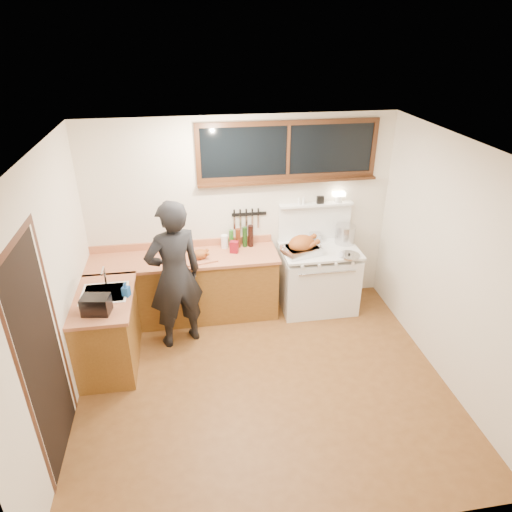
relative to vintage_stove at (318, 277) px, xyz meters
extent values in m
cube|color=brown|center=(-1.00, -1.41, -0.48)|extent=(4.00, 3.50, 0.02)
cube|color=silver|center=(-1.00, 0.36, 0.83)|extent=(4.00, 0.05, 2.60)
cube|color=silver|center=(-1.00, -3.19, 0.83)|extent=(4.00, 0.05, 2.60)
cube|color=silver|center=(-3.03, -1.41, 0.83)|extent=(0.05, 3.50, 2.60)
cube|color=silver|center=(1.02, -1.41, 0.83)|extent=(0.05, 3.50, 2.60)
cube|color=white|center=(-1.00, -1.41, 2.16)|extent=(4.00, 3.50, 0.05)
cube|color=brown|center=(-1.80, 0.04, -0.04)|extent=(2.40, 0.60, 0.86)
cube|color=#B96D49|center=(-1.80, 0.03, 0.41)|extent=(2.44, 0.64, 0.04)
cube|color=#B96D49|center=(-1.80, 0.32, 0.48)|extent=(2.40, 0.03, 0.10)
sphere|color=#B78C38|center=(-2.80, -0.24, 0.23)|extent=(0.03, 0.03, 0.03)
sphere|color=#B78C38|center=(-2.30, -0.24, 0.23)|extent=(0.03, 0.03, 0.03)
sphere|color=#B78C38|center=(-1.80, -0.24, 0.23)|extent=(0.03, 0.03, 0.03)
sphere|color=#B78C38|center=(-1.30, -0.24, 0.23)|extent=(0.03, 0.03, 0.03)
sphere|color=#B78C38|center=(-0.85, -0.24, 0.23)|extent=(0.03, 0.03, 0.03)
cube|color=brown|center=(-2.70, -0.79, -0.04)|extent=(0.60, 1.05, 0.86)
cube|color=#B96D49|center=(-2.69, -0.79, 0.41)|extent=(0.64, 1.09, 0.04)
cube|color=white|center=(-2.68, -0.71, 0.37)|extent=(0.45, 0.40, 0.14)
cube|color=white|center=(-2.68, -0.71, 0.44)|extent=(0.50, 0.45, 0.01)
cylinder|color=silver|center=(-2.68, -0.53, 0.55)|extent=(0.02, 0.02, 0.24)
cylinder|color=silver|center=(-2.68, -0.61, 0.66)|extent=(0.02, 0.18, 0.02)
cube|color=white|center=(0.00, -0.01, -0.06)|extent=(1.00, 0.70, 0.82)
cube|color=white|center=(0.00, -0.01, 0.42)|extent=(1.02, 0.72, 0.03)
cube|color=white|center=(0.00, -0.35, 0.05)|extent=(0.88, 0.02, 0.46)
cylinder|color=silver|center=(0.00, -0.38, 0.27)|extent=(0.75, 0.02, 0.02)
cylinder|color=white|center=(-0.33, -0.37, 0.38)|extent=(0.04, 0.03, 0.04)
cylinder|color=white|center=(-0.11, -0.37, 0.38)|extent=(0.04, 0.03, 0.04)
cylinder|color=white|center=(0.11, -0.37, 0.38)|extent=(0.04, 0.03, 0.04)
cylinder|color=white|center=(0.33, -0.37, 0.38)|extent=(0.04, 0.03, 0.04)
cube|color=white|center=(0.00, 0.31, 0.68)|extent=(1.00, 0.05, 0.50)
cube|color=white|center=(0.00, 0.28, 0.95)|extent=(1.00, 0.12, 0.03)
cylinder|color=white|center=(0.30, 0.28, 1.01)|extent=(0.09, 0.09, 0.09)
cube|color=#FFE5B2|center=(0.30, 0.28, 1.08)|extent=(0.17, 0.08, 0.06)
cube|color=black|center=(0.05, 0.28, 1.01)|extent=(0.09, 0.05, 0.10)
cylinder|color=white|center=(-0.18, 0.28, 1.01)|extent=(0.04, 0.04, 0.09)
cylinder|color=white|center=(-0.24, 0.28, 1.01)|extent=(0.04, 0.04, 0.09)
cube|color=black|center=(-0.40, 0.32, 1.68)|extent=(2.20, 0.01, 0.62)
cube|color=black|center=(-0.40, 0.32, 2.02)|extent=(2.32, 0.04, 0.06)
cube|color=black|center=(-0.40, 0.32, 1.34)|extent=(2.32, 0.04, 0.06)
cube|color=black|center=(-1.53, 0.32, 1.68)|extent=(0.06, 0.04, 0.62)
cube|color=black|center=(0.73, 0.32, 1.68)|extent=(0.06, 0.04, 0.62)
cube|color=black|center=(-0.40, 0.32, 1.68)|extent=(0.04, 0.04, 0.62)
cube|color=black|center=(-0.40, 0.27, 1.30)|extent=(2.32, 0.13, 0.03)
cube|color=black|center=(-2.99, -1.96, 0.58)|extent=(0.01, 0.86, 2.10)
cube|color=black|center=(-2.99, -2.45, 0.58)|extent=(0.01, 0.07, 2.10)
cube|color=black|center=(-2.99, -1.48, 0.58)|extent=(0.01, 0.07, 2.10)
cube|color=black|center=(-2.99, -1.96, 1.67)|extent=(0.01, 1.04, 0.07)
cube|color=black|center=(-0.90, 0.33, 0.85)|extent=(0.46, 0.02, 0.04)
cube|color=silver|center=(-1.10, 0.31, 0.74)|extent=(0.02, 0.00, 0.18)
cube|color=black|center=(-1.10, 0.31, 0.88)|extent=(0.02, 0.02, 0.10)
cube|color=silver|center=(-1.02, 0.31, 0.74)|extent=(0.02, 0.00, 0.18)
cube|color=black|center=(-1.02, 0.31, 0.88)|extent=(0.02, 0.02, 0.10)
cube|color=silver|center=(-0.94, 0.31, 0.74)|extent=(0.02, 0.00, 0.18)
cube|color=black|center=(-0.94, 0.31, 0.88)|extent=(0.02, 0.02, 0.10)
cube|color=silver|center=(-0.86, 0.31, 0.74)|extent=(0.03, 0.00, 0.18)
cube|color=black|center=(-0.86, 0.31, 0.88)|extent=(0.02, 0.02, 0.10)
cube|color=silver|center=(-0.78, 0.31, 0.74)|extent=(0.03, 0.00, 0.18)
cube|color=black|center=(-0.78, 0.31, 0.88)|extent=(0.02, 0.02, 0.10)
imported|color=black|center=(-1.91, -0.50, 0.47)|extent=(0.80, 0.66, 1.87)
imported|color=#2058A4|center=(-2.43, -0.80, 0.52)|extent=(0.10, 0.10, 0.17)
cube|color=black|center=(-2.70, -1.09, 0.53)|extent=(0.31, 0.24, 0.19)
cube|color=#B96D49|center=(-1.59, -0.07, 0.44)|extent=(0.45, 0.38, 0.02)
ellipsoid|color=#92491A|center=(-1.59, -0.07, 0.51)|extent=(0.24, 0.20, 0.12)
sphere|color=#92491A|center=(-1.49, -0.02, 0.53)|extent=(0.05, 0.05, 0.05)
sphere|color=#92491A|center=(-1.49, -0.12, 0.53)|extent=(0.05, 0.05, 0.05)
cube|color=silver|center=(-0.28, -0.10, 0.48)|extent=(0.52, 0.44, 0.10)
cube|color=#3F3F42|center=(-0.28, -0.10, 0.52)|extent=(0.46, 0.38, 0.03)
torus|color=silver|center=(-0.52, -0.10, 0.53)|extent=(0.04, 0.10, 0.10)
torus|color=silver|center=(-0.04, -0.10, 0.53)|extent=(0.04, 0.10, 0.10)
ellipsoid|color=#92491A|center=(-0.28, -0.10, 0.57)|extent=(0.41, 0.35, 0.23)
cylinder|color=#92491A|center=(-0.16, -0.19, 0.59)|extent=(0.13, 0.09, 0.10)
sphere|color=#92491A|center=(-0.09, -0.19, 0.63)|extent=(0.07, 0.07, 0.07)
cylinder|color=#92491A|center=(-0.16, -0.02, 0.59)|extent=(0.13, 0.09, 0.10)
sphere|color=#92491A|center=(-0.09, -0.02, 0.63)|extent=(0.07, 0.07, 0.07)
cylinder|color=silver|center=(0.38, 0.12, 0.56)|extent=(0.33, 0.33, 0.25)
cylinder|color=silver|center=(-0.01, 0.22, 0.50)|extent=(0.19, 0.19, 0.13)
cylinder|color=black|center=(0.01, 0.34, 0.55)|extent=(0.04, 0.17, 0.02)
cylinder|color=silver|center=(0.31, -0.28, 0.45)|extent=(0.35, 0.35, 0.02)
sphere|color=black|center=(0.31, -0.28, 0.46)|extent=(0.03, 0.03, 0.03)
cube|color=maroon|center=(-1.14, 0.07, 0.51)|extent=(0.13, 0.11, 0.16)
cylinder|color=white|center=(-1.25, 0.23, 0.52)|extent=(0.12, 0.12, 0.18)
cylinder|color=black|center=(-1.16, 0.22, 0.56)|extent=(0.06, 0.06, 0.25)
cylinder|color=black|center=(-1.07, 0.22, 0.56)|extent=(0.07, 0.07, 0.26)
cylinder|color=black|center=(-0.98, 0.22, 0.57)|extent=(0.06, 0.06, 0.28)
cylinder|color=black|center=(-0.90, 0.22, 0.58)|extent=(0.07, 0.07, 0.30)
camera|label=1|loc=(-1.70, -5.23, 3.12)|focal=32.00mm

